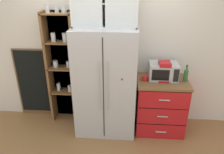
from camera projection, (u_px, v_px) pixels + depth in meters
The scene contains 12 objects.
ground_plane at pixel (106, 127), 3.79m from camera, with size 10.79×10.79×0.00m, color olive.
wall_back_cream at pixel (108, 50), 3.62m from camera, with size 5.08×0.10×2.55m, color silver.
refrigerator at pixel (106, 82), 3.45m from camera, with size 0.95×0.69×1.74m.
pantry_shelf_column at pixel (63, 65), 3.68m from camera, with size 0.53×0.28×2.02m.
counter_cabinet at pixel (160, 105), 3.59m from camera, with size 0.80×0.63×0.91m.
microwave at pixel (163, 71), 3.39m from camera, with size 0.44×0.33×0.26m.
coffee_maker at pixel (164, 71), 3.34m from camera, with size 0.17×0.20×0.31m.
mug_red at pixel (145, 78), 3.37m from camera, with size 0.12×0.09×0.08m.
bottle_green at pixel (186, 74), 3.31m from camera, with size 0.07×0.07×0.26m.
bottle_clear at pixel (163, 73), 3.36m from camera, with size 0.07×0.07×0.26m.
upper_cabinet at pixel (105, 3), 3.00m from camera, with size 0.91×0.32×0.65m.
chalkboard_menu at pixel (34, 83), 3.91m from camera, with size 0.60×0.04×1.28m.
Camera 1 is at (0.33, -3.07, 2.36)m, focal length 34.80 mm.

